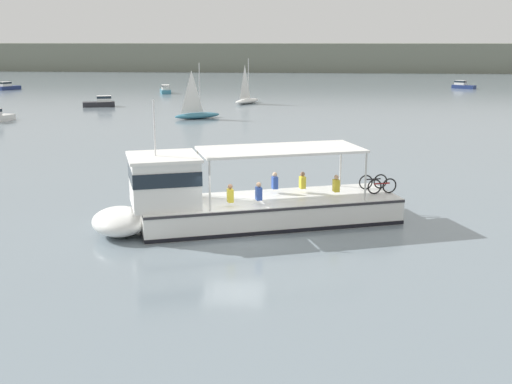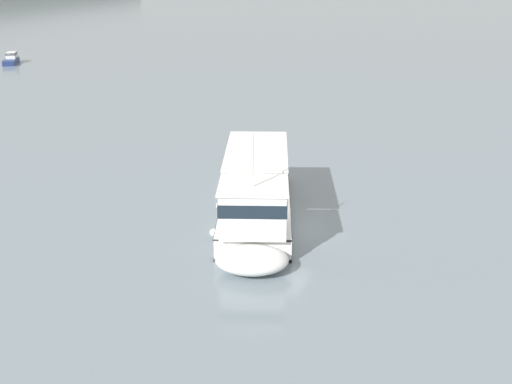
{
  "view_description": "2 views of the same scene",
  "coord_description": "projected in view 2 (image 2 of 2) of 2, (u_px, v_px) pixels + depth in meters",
  "views": [
    {
      "loc": [
        3.23,
        -23.95,
        7.56
      ],
      "look_at": [
        0.78,
        1.55,
        1.4
      ],
      "focal_mm": 44.45,
      "sensor_mm": 36.0,
      "label": 1
    },
    {
      "loc": [
        -26.64,
        -9.39,
        12.06
      ],
      "look_at": [
        0.78,
        1.55,
        1.4
      ],
      "focal_mm": 46.58,
      "sensor_mm": 36.0,
      "label": 2
    }
  ],
  "objects": [
    {
      "name": "motorboat_mid_channel",
      "position": [
        11.0,
        59.0,
        76.5
      ],
      "size": [
        3.76,
        2.94,
        1.26
      ],
      "color": "navy",
      "rests_on": "ground"
    },
    {
      "name": "ferry_main",
      "position": [
        255.0,
        207.0,
        30.56
      ],
      "size": [
        12.99,
        7.28,
        5.32
      ],
      "color": "white",
      "rests_on": "ground"
    },
    {
      "name": "ground_plane",
      "position": [
        281.0,
        230.0,
        30.64
      ],
      "size": [
        400.0,
        400.0,
        0.0
      ],
      "primitive_type": "plane",
      "color": "gray"
    }
  ]
}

